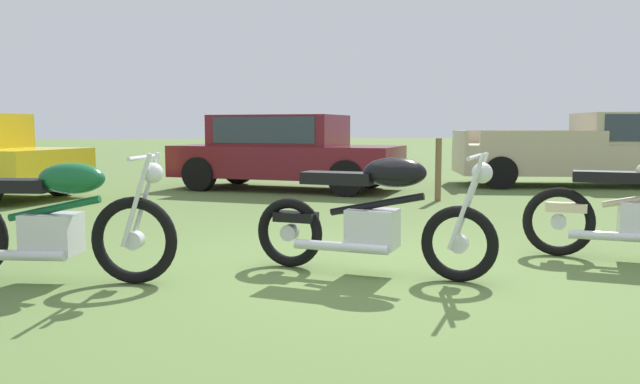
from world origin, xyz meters
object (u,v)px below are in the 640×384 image
(fence_post_wooden, at_px, (438,170))
(car_burgundy, at_px, (284,148))
(pickup_truck_beige, at_px, (590,149))
(motorcycle_green, at_px, (51,221))
(motorcycle_black, at_px, (373,216))

(fence_post_wooden, bearing_deg, car_burgundy, 135.35)
(pickup_truck_beige, xyz_separation_m, fence_post_wooden, (-3.97, -2.11, -0.24))
(fence_post_wooden, bearing_deg, pickup_truck_beige, 28.03)
(motorcycle_green, xyz_separation_m, fence_post_wooden, (4.78, 4.76, 0.03))
(motorcycle_green, xyz_separation_m, motorcycle_black, (2.53, -0.12, 0.01))
(motorcycle_green, height_order, pickup_truck_beige, pickup_truck_beige)
(motorcycle_black, distance_m, car_burgundy, 7.17)
(motorcycle_black, relative_size, pickup_truck_beige, 0.36)
(pickup_truck_beige, distance_m, fence_post_wooden, 4.50)
(car_burgundy, relative_size, fence_post_wooden, 4.51)
(car_burgundy, height_order, fence_post_wooden, car_burgundy)
(motorcycle_green, bearing_deg, pickup_truck_beige, 51.48)
(motorcycle_black, distance_m, fence_post_wooden, 5.38)
(car_burgundy, bearing_deg, fence_post_wooden, -16.65)
(car_burgundy, bearing_deg, pickup_truck_beige, 26.43)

